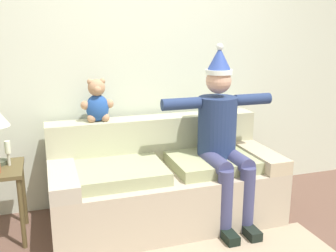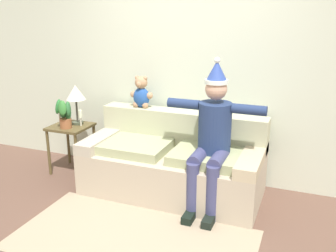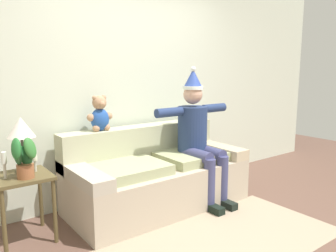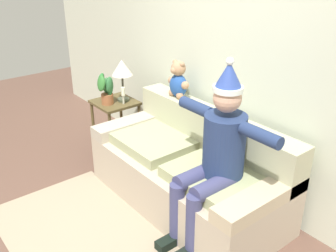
# 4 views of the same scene
# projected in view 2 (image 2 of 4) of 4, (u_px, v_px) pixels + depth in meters

# --- Properties ---
(ground_plane) EXTENTS (10.00, 10.00, 0.00)m
(ground_plane) POSITION_uv_depth(u_px,v_px,m) (135.00, 237.00, 3.46)
(ground_plane) COLOR brown
(back_wall) EXTENTS (7.00, 0.10, 2.70)m
(back_wall) POSITION_uv_depth(u_px,v_px,m) (190.00, 67.00, 4.44)
(back_wall) COLOR silver
(back_wall) RESTS_ON ground_plane
(couch) EXTENTS (1.96, 0.91, 0.87)m
(couch) POSITION_uv_depth(u_px,v_px,m) (174.00, 163.00, 4.26)
(couch) COLOR #B9A892
(couch) RESTS_ON ground_plane
(person_seated) EXTENTS (1.02, 0.77, 1.55)m
(person_seated) POSITION_uv_depth(u_px,v_px,m) (212.00, 134.00, 3.82)
(person_seated) COLOR navy
(person_seated) RESTS_ON ground_plane
(teddy_bear) EXTENTS (0.29, 0.17, 0.38)m
(teddy_bear) POSITION_uv_depth(u_px,v_px,m) (141.00, 93.00, 4.49)
(teddy_bear) COLOR #244EA0
(teddy_bear) RESTS_ON couch
(side_table) EXTENTS (0.47, 0.46, 0.61)m
(side_table) POSITION_uv_depth(u_px,v_px,m) (71.00, 134.00, 4.75)
(side_table) COLOR brown
(side_table) RESTS_ON ground_plane
(table_lamp) EXTENTS (0.24, 0.24, 0.50)m
(table_lamp) POSITION_uv_depth(u_px,v_px,m) (76.00, 94.00, 4.67)
(table_lamp) COLOR #454D3A
(table_lamp) RESTS_ON side_table
(potted_plant) EXTENTS (0.23, 0.26, 0.37)m
(potted_plant) POSITION_uv_depth(u_px,v_px,m) (65.00, 114.00, 4.56)
(potted_plant) COLOR #9C5C38
(potted_plant) RESTS_ON side_table
(candle_tall) EXTENTS (0.04, 0.04, 0.23)m
(candle_tall) POSITION_uv_depth(u_px,v_px,m) (60.00, 113.00, 4.70)
(candle_tall) COLOR beige
(candle_tall) RESTS_ON side_table
(candle_short) EXTENTS (0.04, 0.04, 0.20)m
(candle_short) POSITION_uv_depth(u_px,v_px,m) (80.00, 116.00, 4.67)
(candle_short) COLOR beige
(candle_short) RESTS_ON side_table
(area_rug) EXTENTS (2.17, 1.14, 0.01)m
(area_rug) POSITION_uv_depth(u_px,v_px,m) (133.00, 239.00, 3.43)
(area_rug) COLOR tan
(area_rug) RESTS_ON ground_plane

